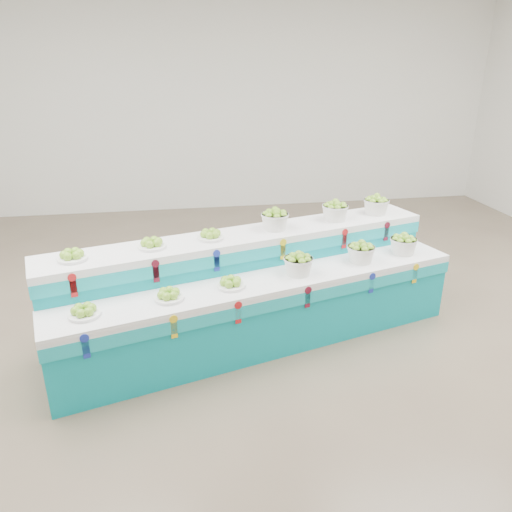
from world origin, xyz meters
The scene contains 15 objects.
ground centered at (0.00, 0.00, 0.00)m, with size 10.00×10.00×0.00m, color brown.
back_wall centered at (0.00, 5.00, 2.00)m, with size 10.00×10.00×0.00m, color silver.
display_stand centered at (-0.25, 0.24, 0.51)m, with size 4.06×1.04×1.02m, color #0B97A2, non-canonical shape.
plate_lower_left centered at (-1.76, -0.44, 0.77)m, with size 0.26×0.26×0.10m, color white.
plate_lower_mid centered at (-1.09, -0.25, 0.77)m, with size 0.26×0.26×0.10m, color white.
plate_lower_right centered at (-0.54, -0.10, 0.77)m, with size 0.26×0.26×0.10m, color white.
basket_lower_left centered at (0.14, 0.08, 0.83)m, with size 0.28×0.28×0.21m, color silver, non-canonical shape.
basket_lower_mid centered at (0.84, 0.28, 0.83)m, with size 0.28×0.28×0.21m, color silver, non-canonical shape.
basket_lower_right centered at (1.37, 0.42, 0.83)m, with size 0.28×0.28×0.21m, color silver, non-canonical shape.
plate_upper_left centered at (-1.89, 0.04, 1.07)m, with size 0.26×0.26×0.10m, color white.
plate_upper_mid centered at (-1.22, 0.23, 1.07)m, with size 0.26×0.26×0.10m, color white.
plate_upper_right centered at (-0.67, 0.38, 1.07)m, with size 0.26×0.26×0.10m, color white.
basket_upper_left centered at (0.00, 0.57, 1.13)m, with size 0.28×0.28×0.21m, color silver, non-canonical shape.
basket_upper_mid centered at (0.71, 0.76, 1.13)m, with size 0.28×0.28×0.21m, color silver, non-canonical shape.
basket_upper_right centered at (1.24, 0.91, 1.13)m, with size 0.28×0.28×0.21m, color silver, non-canonical shape.
Camera 1 is at (-0.97, -4.07, 2.63)m, focal length 34.17 mm.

